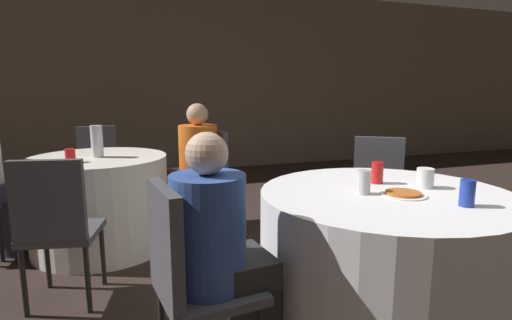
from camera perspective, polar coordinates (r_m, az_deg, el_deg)
name	(u,v)px	position (r m, az deg, el deg)	size (l,w,h in m)	color
ground_plane	(404,319)	(2.53, 20.43, -20.49)	(16.00, 16.00, 0.00)	#332621
wall_back	(213,81)	(6.45, -6.23, 11.19)	(16.00, 0.06, 2.80)	#7A6B5B
table_near	(383,260)	(2.28, 17.64, -13.40)	(1.30, 1.30, 0.74)	white
table_far	(100,202)	(3.45, -21.34, -5.63)	(1.06, 1.06, 0.74)	white
chair_near_northeast	(378,184)	(3.25, 17.01, -3.37)	(0.56, 0.56, 0.89)	#47474C
chair_near_west	(187,271)	(1.71, -9.77, -15.32)	(0.45, 0.45, 0.89)	#47474C
chair_far_east	(208,170)	(3.67, -6.82, -1.48)	(0.47, 0.47, 0.89)	#47474C
chair_far_south	(56,220)	(2.54, -26.68, -7.71)	(0.47, 0.48, 0.89)	#47474C
chair_far_north	(98,163)	(4.34, -21.62, -0.34)	(0.42, 0.42, 0.89)	#47474C
person_blue_shirt	(226,260)	(1.75, -4.26, -14.03)	(0.49, 0.34, 1.10)	#282828
person_orange_shirt	(192,167)	(3.60, -9.17, -0.97)	(0.51, 0.39, 1.14)	black
pizza_plate_near	(403,194)	(2.13, 20.29, -4.55)	(0.23, 0.23, 0.02)	white
soda_can_red	(377,173)	(2.34, 16.94, -1.74)	(0.07, 0.07, 0.12)	red
soda_can_silver	(364,182)	(2.08, 15.16, -3.07)	(0.07, 0.07, 0.12)	silver
soda_can_blue	(467,193)	(2.04, 27.94, -4.19)	(0.07, 0.07, 0.12)	#1E38A5
cup_near	(425,178)	(2.32, 23.00, -2.39)	(0.09, 0.09, 0.11)	white
bottle_far	(97,141)	(3.34, -21.78, 2.49)	(0.09, 0.09, 0.25)	silver
cup_far	(70,156)	(3.19, -25.01, 0.58)	(0.07, 0.07, 0.10)	red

